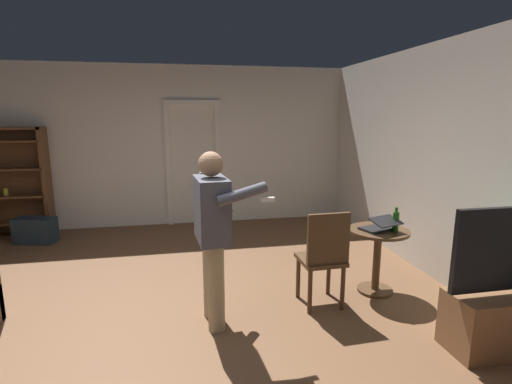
{
  "coord_description": "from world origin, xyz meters",
  "views": [
    {
      "loc": [
        0.26,
        -3.3,
        1.89
      ],
      "look_at": [
        0.97,
        0.29,
        1.15
      ],
      "focal_mm": 26.89,
      "sensor_mm": 36.0,
      "label": 1
    }
  ],
  "objects_px": {
    "side_table": "(377,250)",
    "suitcase_dark": "(35,230)",
    "tv_flatscreen": "(509,307)",
    "wooden_chair": "(324,255)",
    "person_blue_shirt": "(213,227)",
    "bookshelf": "(16,178)",
    "bottle_on_table": "(396,221)",
    "laptop": "(380,226)"
  },
  "relations": [
    {
      "from": "person_blue_shirt",
      "to": "side_table",
      "type": "bearing_deg",
      "value": 9.52
    },
    {
      "from": "side_table",
      "to": "bookshelf",
      "type": "bearing_deg",
      "value": 147.04
    },
    {
      "from": "tv_flatscreen",
      "to": "suitcase_dark",
      "type": "xyz_separation_m",
      "value": [
        -4.75,
        3.63,
        -0.17
      ]
    },
    {
      "from": "side_table",
      "to": "tv_flatscreen",
      "type": "bearing_deg",
      "value": -64.85
    },
    {
      "from": "side_table",
      "to": "laptop",
      "type": "height_order",
      "value": "laptop"
    },
    {
      "from": "wooden_chair",
      "to": "person_blue_shirt",
      "type": "distance_m",
      "value": 1.14
    },
    {
      "from": "wooden_chair",
      "to": "person_blue_shirt",
      "type": "bearing_deg",
      "value": -175.66
    },
    {
      "from": "tv_flatscreen",
      "to": "laptop",
      "type": "distance_m",
      "value": 1.3
    },
    {
      "from": "tv_flatscreen",
      "to": "bottle_on_table",
      "type": "bearing_deg",
      "value": 110.51
    },
    {
      "from": "bookshelf",
      "to": "suitcase_dark",
      "type": "relative_size",
      "value": 3.01
    },
    {
      "from": "side_table",
      "to": "laptop",
      "type": "distance_m",
      "value": 0.28
    },
    {
      "from": "side_table",
      "to": "wooden_chair",
      "type": "relative_size",
      "value": 0.71
    },
    {
      "from": "tv_flatscreen",
      "to": "bottle_on_table",
      "type": "height_order",
      "value": "tv_flatscreen"
    },
    {
      "from": "wooden_chair",
      "to": "side_table",
      "type": "bearing_deg",
      "value": 17.28
    },
    {
      "from": "bookshelf",
      "to": "bottle_on_table",
      "type": "height_order",
      "value": "bookshelf"
    },
    {
      "from": "tv_flatscreen",
      "to": "person_blue_shirt",
      "type": "distance_m",
      "value": 2.52
    },
    {
      "from": "tv_flatscreen",
      "to": "person_blue_shirt",
      "type": "bearing_deg",
      "value": 159.64
    },
    {
      "from": "bookshelf",
      "to": "tv_flatscreen",
      "type": "distance_m",
      "value": 6.58
    },
    {
      "from": "side_table",
      "to": "laptop",
      "type": "xyz_separation_m",
      "value": [
        -0.02,
        -0.04,
        0.28
      ]
    },
    {
      "from": "bookshelf",
      "to": "wooden_chair",
      "type": "height_order",
      "value": "bookshelf"
    },
    {
      "from": "laptop",
      "to": "wooden_chair",
      "type": "relative_size",
      "value": 0.42
    },
    {
      "from": "bookshelf",
      "to": "bottle_on_table",
      "type": "bearing_deg",
      "value": -32.86
    },
    {
      "from": "laptop",
      "to": "person_blue_shirt",
      "type": "bearing_deg",
      "value": -171.7
    },
    {
      "from": "laptop",
      "to": "person_blue_shirt",
      "type": "relative_size",
      "value": 0.26
    },
    {
      "from": "laptop",
      "to": "wooden_chair",
      "type": "xyz_separation_m",
      "value": [
        -0.67,
        -0.17,
        -0.21
      ]
    },
    {
      "from": "wooden_chair",
      "to": "laptop",
      "type": "bearing_deg",
      "value": 14.46
    },
    {
      "from": "tv_flatscreen",
      "to": "laptop",
      "type": "bearing_deg",
      "value": 116.63
    },
    {
      "from": "bookshelf",
      "to": "tv_flatscreen",
      "type": "xyz_separation_m",
      "value": [
        5.1,
        -4.11,
        -0.56
      ]
    },
    {
      "from": "side_table",
      "to": "wooden_chair",
      "type": "bearing_deg",
      "value": -162.72
    },
    {
      "from": "side_table",
      "to": "suitcase_dark",
      "type": "bearing_deg",
      "value": 149.5
    },
    {
      "from": "person_blue_shirt",
      "to": "bookshelf",
      "type": "bearing_deg",
      "value": 130.66
    },
    {
      "from": "wooden_chair",
      "to": "person_blue_shirt",
      "type": "relative_size",
      "value": 0.62
    },
    {
      "from": "person_blue_shirt",
      "to": "bottle_on_table",
      "type": "bearing_deg",
      "value": 6.48
    },
    {
      "from": "tv_flatscreen",
      "to": "side_table",
      "type": "bearing_deg",
      "value": 115.15
    },
    {
      "from": "laptop",
      "to": "person_blue_shirt",
      "type": "distance_m",
      "value": 1.78
    },
    {
      "from": "bookshelf",
      "to": "bottle_on_table",
      "type": "relative_size",
      "value": 6.75
    },
    {
      "from": "bookshelf",
      "to": "person_blue_shirt",
      "type": "relative_size",
      "value": 1.08
    },
    {
      "from": "side_table",
      "to": "person_blue_shirt",
      "type": "xyz_separation_m",
      "value": [
        -1.77,
        -0.3,
        0.45
      ]
    },
    {
      "from": "laptop",
      "to": "person_blue_shirt",
      "type": "height_order",
      "value": "person_blue_shirt"
    },
    {
      "from": "wooden_chair",
      "to": "suitcase_dark",
      "type": "height_order",
      "value": "wooden_chair"
    },
    {
      "from": "bookshelf",
      "to": "tv_flatscreen",
      "type": "height_order",
      "value": "bookshelf"
    },
    {
      "from": "bottle_on_table",
      "to": "person_blue_shirt",
      "type": "height_order",
      "value": "person_blue_shirt"
    }
  ]
}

